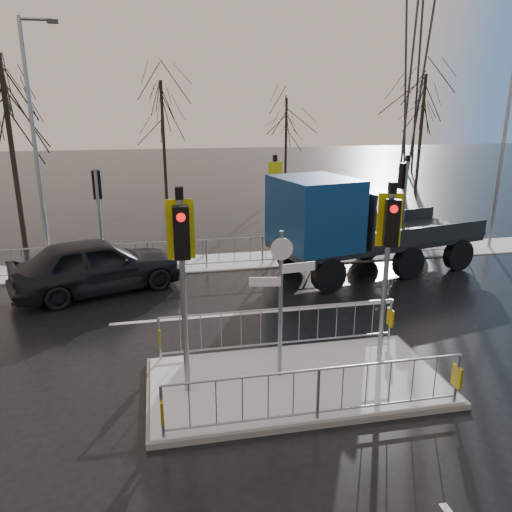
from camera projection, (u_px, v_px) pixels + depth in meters
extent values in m
plane|color=black|center=(296.00, 385.00, 10.24)|extent=(120.00, 120.00, 0.00)
cube|color=white|center=(232.00, 261.00, 18.30)|extent=(30.00, 2.00, 0.04)
cube|color=silver|center=(259.00, 312.00, 13.80)|extent=(8.00, 0.15, 0.01)
cube|color=slate|center=(296.00, 382.00, 10.22)|extent=(6.00, 3.00, 0.12)
cube|color=white|center=(296.00, 379.00, 10.20)|extent=(5.85, 2.85, 0.03)
cube|color=gold|center=(162.00, 410.00, 8.24)|extent=(0.05, 0.28, 0.42)
cube|color=gold|center=(457.00, 377.00, 9.26)|extent=(0.05, 0.28, 0.42)
cube|color=gold|center=(160.00, 337.00, 10.83)|extent=(0.05, 0.28, 0.42)
cube|color=gold|center=(390.00, 317.00, 11.85)|extent=(0.05, 0.28, 0.42)
cylinder|color=gray|center=(184.00, 301.00, 9.24)|extent=(0.11, 0.11, 3.80)
cube|color=black|center=(181.00, 233.00, 8.68)|extent=(0.28, 0.22, 0.95)
cylinder|color=red|center=(181.00, 217.00, 8.49)|extent=(0.16, 0.04, 0.16)
cube|color=#C9BC0B|center=(181.00, 229.00, 8.91)|extent=(0.50, 0.03, 1.10)
cube|color=black|center=(179.00, 193.00, 8.65)|extent=(0.14, 0.14, 0.22)
cylinder|color=gray|center=(385.00, 282.00, 10.42)|extent=(0.11, 0.11, 3.70)
cube|color=black|center=(392.00, 223.00, 9.87)|extent=(0.33, 0.28, 0.95)
cylinder|color=red|center=(394.00, 209.00, 9.68)|extent=(0.16, 0.08, 0.16)
cube|color=#C9BC0B|center=(389.00, 220.00, 10.11)|extent=(0.49, 0.16, 1.10)
cube|color=black|center=(393.00, 188.00, 9.85)|extent=(0.14, 0.14, 0.22)
cylinder|color=gray|center=(280.00, 307.00, 9.88)|extent=(0.09, 0.09, 3.10)
cube|color=silver|center=(298.00, 267.00, 9.72)|extent=(0.70, 0.14, 0.18)
cube|color=silver|center=(265.00, 282.00, 9.67)|extent=(0.62, 0.15, 0.18)
cylinder|color=silver|center=(282.00, 249.00, 9.51)|extent=(0.44, 0.03, 0.44)
cylinder|color=gray|center=(100.00, 221.00, 16.66)|extent=(0.11, 0.11, 3.50)
cube|color=black|center=(97.00, 185.00, 16.48)|extent=(0.28, 0.22, 0.95)
cylinder|color=red|center=(97.00, 175.00, 16.50)|extent=(0.16, 0.04, 0.16)
cylinder|color=gray|center=(274.00, 213.00, 17.78)|extent=(0.11, 0.11, 3.60)
cube|color=black|center=(274.00, 177.00, 17.58)|extent=(0.28, 0.22, 0.95)
cylinder|color=red|center=(273.00, 168.00, 17.60)|extent=(0.16, 0.04, 0.16)
cube|color=#C9BC0B|center=(275.00, 178.00, 17.35)|extent=(0.50, 0.03, 1.10)
cube|color=black|center=(275.00, 158.00, 17.22)|extent=(0.14, 0.14, 0.22)
cylinder|color=gray|center=(404.00, 208.00, 18.73)|extent=(0.11, 0.11, 3.50)
cube|color=black|center=(403.00, 176.00, 18.54)|extent=(0.33, 0.28, 0.95)
cylinder|color=red|center=(402.00, 167.00, 18.55)|extent=(0.16, 0.08, 0.16)
cube|color=black|center=(408.00, 158.00, 18.19)|extent=(0.14, 0.14, 0.22)
imported|color=black|center=(97.00, 265.00, 15.14)|extent=(5.41, 3.63, 1.71)
cylinder|color=black|center=(329.00, 275.00, 15.16)|extent=(1.14, 0.57, 1.10)
cylinder|color=black|center=(293.00, 255.00, 17.17)|extent=(1.14, 0.57, 1.10)
cylinder|color=black|center=(408.00, 263.00, 16.38)|extent=(1.14, 0.57, 1.10)
cylinder|color=black|center=(366.00, 245.00, 18.39)|extent=(1.14, 0.57, 1.10)
cylinder|color=black|center=(458.00, 255.00, 17.25)|extent=(1.14, 0.57, 1.10)
cylinder|color=black|center=(413.00, 239.00, 19.26)|extent=(1.14, 0.57, 1.10)
cube|color=black|center=(377.00, 240.00, 17.06)|extent=(7.63, 4.10, 0.18)
cube|color=navy|center=(314.00, 213.00, 15.72)|extent=(2.73, 3.06, 2.19)
cube|color=black|center=(343.00, 196.00, 16.01)|extent=(0.54, 2.15, 1.21)
cube|color=#2D3033|center=(295.00, 252.00, 15.81)|extent=(0.70, 2.49, 0.38)
cube|color=black|center=(405.00, 232.00, 17.49)|extent=(5.30, 3.66, 0.13)
cube|color=black|center=(350.00, 214.00, 16.30)|extent=(0.68, 2.59, 1.65)
cylinder|color=black|center=(13.00, 154.00, 19.40)|extent=(0.20, 0.20, 7.36)
cylinder|color=black|center=(164.00, 142.00, 29.51)|extent=(0.19, 0.19, 6.90)
cylinder|color=black|center=(286.00, 145.00, 33.03)|extent=(0.16, 0.16, 5.98)
cylinder|color=black|center=(420.00, 136.00, 31.52)|extent=(0.20, 0.20, 7.36)
cylinder|color=gray|center=(503.00, 146.00, 19.04)|extent=(0.14, 0.14, 8.00)
cylinder|color=gray|center=(35.00, 149.00, 16.74)|extent=(0.14, 0.14, 8.20)
cylinder|color=gray|center=(36.00, 19.00, 15.68)|extent=(1.00, 0.10, 0.10)
cube|color=#2D3033|center=(53.00, 21.00, 15.79)|extent=(0.35, 0.18, 0.12)
cylinder|color=#2D3033|center=(420.00, 46.00, 39.57)|extent=(1.18, 1.18, 19.97)
cylinder|color=#2D3033|center=(406.00, 46.00, 39.34)|extent=(1.18, 1.18, 19.97)
cylinder|color=#2D3033|center=(428.00, 45.00, 38.44)|extent=(1.18, 1.18, 19.97)
cylinder|color=#2D3033|center=(414.00, 44.00, 38.22)|extent=(1.18, 1.18, 19.97)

